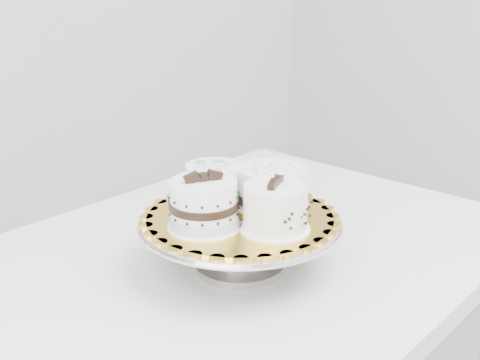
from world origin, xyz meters
TOP-DOWN VIEW (x-y plane):
  - table at (0.09, 0.20)m, footprint 1.24×0.92m
  - cake_stand at (0.10, 0.15)m, footprint 0.33×0.33m
  - cake_board at (0.10, 0.15)m, footprint 0.40×0.40m
  - cake_swirl at (0.11, 0.07)m, footprint 0.13×0.13m
  - cake_banded at (0.03, 0.15)m, footprint 0.13×0.13m
  - cake_dots at (0.10, 0.22)m, footprint 0.12×0.12m
  - cake_ribbon at (0.17, 0.15)m, footprint 0.14×0.13m

SIDE VIEW (x-z plane):
  - table at x=0.09m, z-range 0.29..1.04m
  - cake_stand at x=0.10m, z-range 0.77..0.86m
  - cake_board at x=0.10m, z-range 0.84..0.84m
  - cake_ribbon at x=0.17m, z-range 0.84..0.91m
  - cake_swirl at x=0.11m, z-range 0.83..0.92m
  - cake_banded at x=0.03m, z-range 0.83..0.93m
  - cake_dots at x=0.10m, z-range 0.84..0.92m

